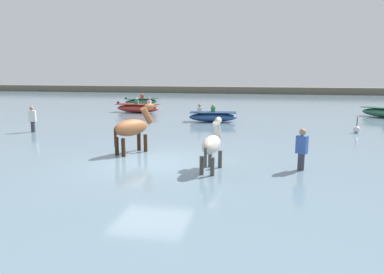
# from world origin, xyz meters

# --- Properties ---
(ground_plane) EXTENTS (120.00, 120.00, 0.00)m
(ground_plane) POSITION_xyz_m (0.00, 0.00, 0.00)
(ground_plane) COLOR #756B56
(water_surface) EXTENTS (90.00, 90.00, 0.36)m
(water_surface) POSITION_xyz_m (0.00, 10.00, 0.18)
(water_surface) COLOR slate
(water_surface) RESTS_ON ground
(horse_lead_pinto) EXTENTS (0.61, 1.75, 1.90)m
(horse_lead_pinto) POSITION_xyz_m (2.15, -0.72, 1.12)
(horse_lead_pinto) COLOR beige
(horse_lead_pinto) RESTS_ON ground
(horse_trailing_chestnut) EXTENTS (1.25, 1.87, 2.13)m
(horse_trailing_chestnut) POSITION_xyz_m (-1.01, 1.08, 1.26)
(horse_trailing_chestnut) COLOR brown
(horse_trailing_chestnut) RESTS_ON ground
(boat_far_inshore) EXTENTS (2.99, 2.48, 1.04)m
(boat_far_inshore) POSITION_xyz_m (-7.21, 19.95, 0.65)
(boat_far_inshore) COLOR #337556
(boat_far_inshore) RESTS_ON water_surface
(boat_mid_channel) EXTENTS (3.36, 1.38, 1.09)m
(boat_mid_channel) POSITION_xyz_m (-5.43, 13.90, 0.68)
(boat_mid_channel) COLOR #BC382D
(boat_mid_channel) RESTS_ON water_surface
(boat_far_offshore) EXTENTS (2.95, 1.37, 1.05)m
(boat_far_offshore) POSITION_xyz_m (0.65, 10.03, 0.66)
(boat_far_offshore) COLOR #28518E
(boat_far_offshore) RESTS_ON water_surface
(person_wading_mid) EXTENTS (0.38, 0.33, 1.63)m
(person_wading_mid) POSITION_xyz_m (4.78, -0.14, 0.87)
(person_wading_mid) COLOR #383842
(person_wading_mid) RESTS_ON ground
(person_wading_close) EXTENTS (0.37, 0.31, 1.63)m
(person_wading_close) POSITION_xyz_m (-7.52, 4.57, 0.87)
(person_wading_close) COLOR #383842
(person_wading_close) RESTS_ON ground
(channel_buoy) EXTENTS (0.33, 0.33, 0.75)m
(channel_buoy) POSITION_xyz_m (8.08, 7.44, 0.53)
(channel_buoy) COLOR silver
(channel_buoy) RESTS_ON water_surface
(far_shoreline) EXTENTS (80.00, 2.40, 1.26)m
(far_shoreline) POSITION_xyz_m (0.00, 39.34, 0.63)
(far_shoreline) COLOR #605B4C
(far_shoreline) RESTS_ON ground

